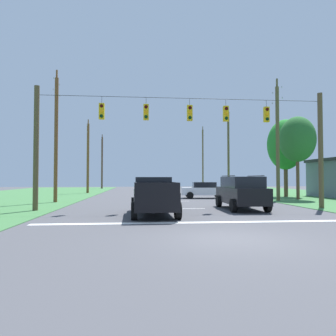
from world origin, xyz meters
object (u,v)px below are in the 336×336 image
(overhead_signal_span, at_px, (185,141))
(suv_black, at_px, (241,192))
(utility_pole_far_right, at_px, (228,151))
(distant_car_crossing_white, at_px, (204,190))
(utility_pole_near_left, at_px, (203,157))
(utility_pole_far_left, at_px, (56,136))
(tree_roadside_left, at_px, (297,140))
(pickup_truck, at_px, (153,196))
(utility_pole_distant_right, at_px, (88,156))
(utility_pole_distant_left, at_px, (102,162))
(tree_roadside_right, at_px, (285,145))
(utility_pole_mid_right, at_px, (278,140))

(overhead_signal_span, distance_m, suv_black, 4.63)
(utility_pole_far_right, bearing_deg, distant_car_crossing_white, -116.40)
(utility_pole_near_left, height_order, utility_pole_far_left, utility_pole_near_left)
(utility_pole_near_left, relative_size, tree_roadside_left, 1.57)
(pickup_truck, height_order, utility_pole_distant_right, utility_pole_distant_right)
(utility_pole_far_left, xyz_separation_m, tree_roadside_left, (20.46, 1.37, 0.12))
(suv_black, bearing_deg, overhead_signal_span, 176.36)
(utility_pole_far_left, height_order, utility_pole_distant_right, utility_pole_far_left)
(utility_pole_near_left, bearing_deg, utility_pole_distant_left, 179.73)
(suv_black, xyz_separation_m, tree_roadside_left, (7.76, 7.83, 4.27))
(suv_black, bearing_deg, pickup_truck, -157.45)
(distant_car_crossing_white, distance_m, utility_pole_far_right, 13.79)
(overhead_signal_span, relative_size, tree_roadside_right, 2.25)
(suv_black, bearing_deg, distant_car_crossing_white, 90.40)
(pickup_truck, distance_m, tree_roadside_left, 17.17)
(suv_black, bearing_deg, utility_pole_distant_right, 120.77)
(utility_pole_far_right, bearing_deg, utility_pole_distant_right, -177.59)
(suv_black, height_order, utility_pole_distant_right, utility_pole_distant_right)
(suv_black, distance_m, utility_pole_far_right, 23.31)
(utility_pole_distant_left, bearing_deg, pickup_truck, -79.36)
(utility_pole_mid_right, bearing_deg, utility_pole_distant_right, 140.44)
(overhead_signal_span, bearing_deg, suv_black, -3.64)
(distant_car_crossing_white, xyz_separation_m, utility_pole_far_left, (-12.63, -4.11, 4.42))
(utility_pole_far_right, xyz_separation_m, tree_roadside_left, (2.08, -14.32, -0.25))
(suv_black, xyz_separation_m, utility_pole_near_left, (5.45, 38.12, 4.77))
(utility_pole_far_left, bearing_deg, utility_pole_near_left, 60.18)
(tree_roadside_left, bearing_deg, overhead_signal_span, -145.73)
(utility_pole_distant_right, height_order, tree_roadside_left, utility_pole_distant_right)
(distant_car_crossing_white, xyz_separation_m, tree_roadside_right, (8.68, 1.26, 4.50))
(distant_car_crossing_white, height_order, utility_pole_mid_right, utility_pole_mid_right)
(suv_black, height_order, tree_roadside_right, tree_roadside_right)
(distant_car_crossing_white, height_order, utility_pole_distant_right, utility_pole_distant_right)
(overhead_signal_span, relative_size, utility_pole_far_left, 1.70)
(overhead_signal_span, distance_m, utility_pole_far_left, 11.24)
(pickup_truck, height_order, tree_roadside_right, tree_roadside_right)
(suv_black, bearing_deg, tree_roadside_left, 45.27)
(utility_pole_distant_left, bearing_deg, utility_pole_mid_right, -59.97)
(suv_black, relative_size, distant_car_crossing_white, 1.09)
(overhead_signal_span, height_order, utility_pole_far_left, utility_pole_far_left)
(overhead_signal_span, bearing_deg, utility_pole_far_right, 67.49)
(overhead_signal_span, relative_size, utility_pole_distant_left, 1.80)
(utility_pole_far_right, xyz_separation_m, tree_roadside_right, (2.93, -10.32, -0.28))
(utility_pole_mid_right, bearing_deg, suv_black, -129.41)
(pickup_truck, bearing_deg, tree_roadside_right, 45.09)
(overhead_signal_span, height_order, utility_pole_mid_right, utility_pole_mid_right)
(utility_pole_far_right, xyz_separation_m, utility_pole_distant_right, (-18.40, -0.78, -0.94))
(utility_pole_far_left, bearing_deg, pickup_truck, -50.18)
(pickup_truck, bearing_deg, tree_roadside_left, 37.41)
(utility_pole_mid_right, xyz_separation_m, utility_pole_far_right, (0.36, 15.68, 0.49))
(pickup_truck, distance_m, utility_pole_distant_left, 41.35)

